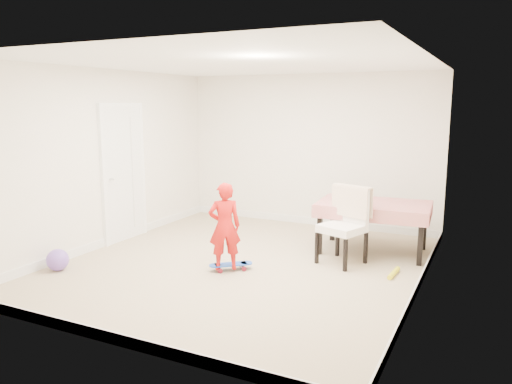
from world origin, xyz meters
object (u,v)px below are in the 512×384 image
at_px(skateboard, 231,267).
at_px(child, 225,229).
at_px(dining_table, 373,227).
at_px(balloon, 58,260).
at_px(dining_chair, 342,226).

bearing_deg(skateboard, child, -154.36).
xyz_separation_m(dining_table, balloon, (-3.42, -2.58, -0.22)).
xyz_separation_m(dining_table, skateboard, (-1.44, -1.60, -0.32)).
height_order(dining_chair, skateboard, dining_chair).
bearing_deg(dining_table, child, -135.29).
bearing_deg(dining_table, balloon, -146.96).
distance_m(child, balloon, 2.18).
relative_size(dining_table, skateboard, 2.73).
distance_m(skateboard, balloon, 2.21).
relative_size(dining_chair, child, 0.92).
xyz_separation_m(dining_table, dining_chair, (-0.25, -0.71, 0.15)).
height_order(dining_table, balloon, dining_table).
relative_size(child, balloon, 3.97).
distance_m(dining_table, balloon, 4.29).
bearing_deg(child, balloon, -12.11).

